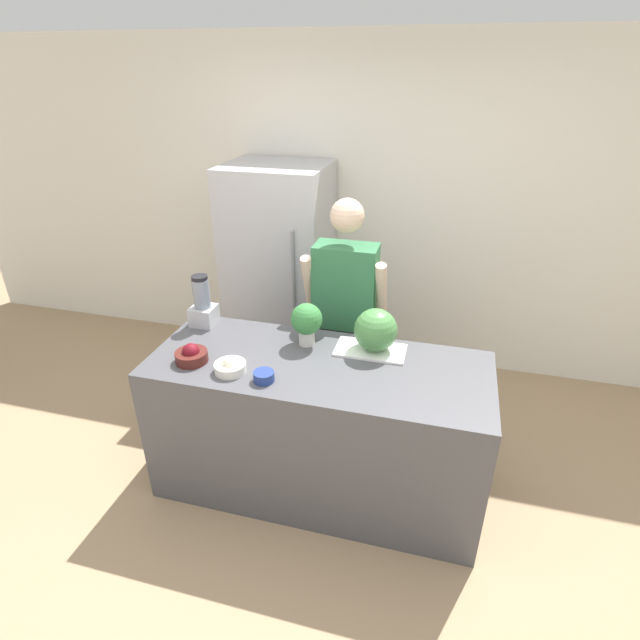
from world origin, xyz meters
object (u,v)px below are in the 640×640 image
(potted_plant, at_px, (307,321))
(bowl_cherries, at_px, (191,355))
(person, at_px, (345,317))
(blender, at_px, (203,305))
(watermelon, at_px, (376,330))
(bowl_cream, at_px, (230,366))
(refrigerator, at_px, (280,272))
(bowl_small_blue, at_px, (264,376))

(potted_plant, bearing_deg, bowl_cherries, -147.92)
(bowl_cherries, bearing_deg, potted_plant, 32.08)
(person, relative_size, bowl_cherries, 9.13)
(bowl_cherries, bearing_deg, blender, 107.70)
(watermelon, height_order, bowl_cream, watermelon)
(bowl_cherries, distance_m, blender, 0.46)
(bowl_cream, bearing_deg, refrigerator, 99.31)
(watermelon, distance_m, bowl_cream, 0.83)
(bowl_cherries, xyz_separation_m, blender, (-0.14, 0.43, 0.09))
(watermelon, bearing_deg, bowl_small_blue, -138.40)
(person, distance_m, potted_plant, 0.54)
(person, bearing_deg, potted_plant, -104.34)
(watermelon, relative_size, blender, 0.75)
(person, height_order, bowl_small_blue, person)
(refrigerator, xyz_separation_m, person, (0.69, -0.64, -0.01))
(bowl_cherries, height_order, potted_plant, potted_plant)
(refrigerator, relative_size, potted_plant, 6.63)
(potted_plant, bearing_deg, refrigerator, 116.50)
(bowl_cream, height_order, bowl_small_blue, bowl_cream)
(refrigerator, bearing_deg, bowl_cream, -80.69)
(refrigerator, distance_m, person, 0.94)
(bowl_cherries, relative_size, blender, 0.55)
(refrigerator, xyz_separation_m, watermelon, (0.96, -1.11, 0.17))
(refrigerator, bearing_deg, bowl_small_blue, -73.71)
(watermelon, distance_m, blender, 1.10)
(person, xyz_separation_m, bowl_cherries, (-0.69, -0.84, 0.08))
(person, height_order, blender, person)
(blender, relative_size, potted_plant, 1.28)
(bowl_cream, xyz_separation_m, bowl_small_blue, (0.21, -0.03, -0.01))
(person, distance_m, bowl_cream, 0.99)
(person, bearing_deg, bowl_cream, -116.36)
(refrigerator, xyz_separation_m, bowl_small_blue, (0.46, -1.56, 0.06))
(person, distance_m, watermelon, 0.57)
(bowl_small_blue, height_order, potted_plant, potted_plant)
(bowl_cherries, xyz_separation_m, bowl_cream, (0.25, -0.04, -0.01))
(refrigerator, distance_m, potted_plant, 1.27)
(bowl_cream, xyz_separation_m, blender, (-0.39, 0.47, 0.10))
(refrigerator, height_order, bowl_small_blue, refrigerator)
(blender, height_order, potted_plant, blender)
(bowl_cream, distance_m, blender, 0.62)
(refrigerator, distance_m, bowl_small_blue, 1.62)
(bowl_cherries, bearing_deg, bowl_cream, -9.35)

